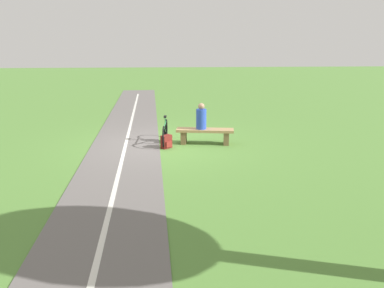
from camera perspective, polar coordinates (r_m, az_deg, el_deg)
name	(u,v)px	position (r m, az deg, el deg)	size (l,w,h in m)	color
ground_plane	(162,145)	(11.22, -4.81, -0.09)	(80.00, 80.00, 0.00)	#548438
paved_path	(113,198)	(7.52, -12.44, -8.33)	(2.08, 36.00, 0.02)	#66605E
path_centre_line	(113,197)	(7.52, -12.45, -8.26)	(0.10, 32.00, 0.00)	silver
bench	(205,134)	(11.20, 2.06, 1.67)	(1.82, 0.71, 0.48)	#A88456
person_seated	(201,118)	(11.10, 1.47, 4.18)	(0.36, 0.36, 0.80)	#2847B7
bicycle	(165,132)	(11.31, -4.28, 1.88)	(0.18, 1.70, 0.84)	black
backpack	(167,142)	(10.78, -4.05, 0.35)	(0.36, 0.35, 0.39)	maroon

